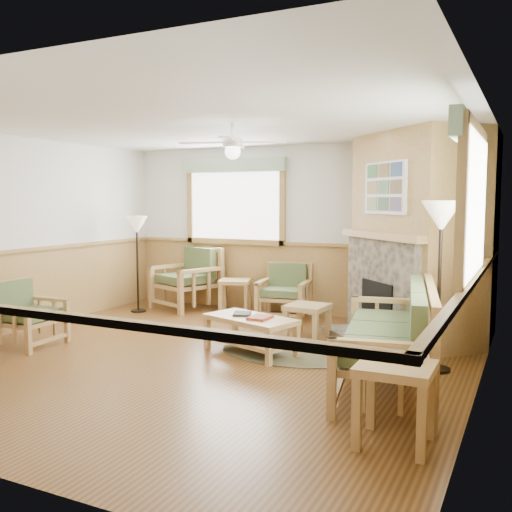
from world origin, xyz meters
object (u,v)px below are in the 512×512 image
at_px(footstool, 307,321).
at_px(floor_lamp_left, 137,264).
at_px(coffee_table, 251,335).
at_px(end_table_sofa, 395,404).
at_px(floor_lamp_right, 439,286).
at_px(end_table_chairs, 235,296).
at_px(armchair_back_left, 186,278).
at_px(armchair_left, 27,314).
at_px(sofa, 387,335).
at_px(armchair_back_right, 284,291).

distance_m(footstool, floor_lamp_left, 3.21).
bearing_deg(coffee_table, end_table_sofa, -22.72).
relative_size(end_table_sofa, floor_lamp_right, 0.34).
bearing_deg(footstool, end_table_chairs, 147.65).
distance_m(armchair_back_left, floor_lamp_left, 0.86).
xyz_separation_m(armchair_left, coffee_table, (2.68, 0.91, -0.19)).
bearing_deg(sofa, armchair_back_right, -150.21).
bearing_deg(floor_lamp_left, armchair_left, -86.97).
bearing_deg(footstool, floor_lamp_left, 171.93).
height_order(armchair_back_left, floor_lamp_right, floor_lamp_right).
bearing_deg(coffee_table, armchair_left, -143.40).
distance_m(end_table_chairs, end_table_sofa, 5.19).
height_order(sofa, end_table_chairs, sofa).
bearing_deg(end_table_chairs, sofa, -39.55).
height_order(coffee_table, end_table_sofa, end_table_sofa).
distance_m(armchair_left, floor_lamp_left, 2.42).
relative_size(armchair_back_left, footstool, 2.00).
bearing_deg(end_table_sofa, armchair_back_right, 123.47).
distance_m(armchair_back_right, floor_lamp_right, 3.19).
xyz_separation_m(end_table_sofa, floor_lamp_right, (0.00, 2.06, 0.61)).
bearing_deg(floor_lamp_right, floor_lamp_left, 166.06).
height_order(armchair_back_left, end_table_sofa, armchair_back_left).
distance_m(sofa, floor_lamp_left, 4.93).
bearing_deg(armchair_back_left, footstool, -1.18).
xyz_separation_m(footstool, floor_lamp_left, (-3.13, 0.44, 0.57)).
relative_size(armchair_back_right, floor_lamp_left, 0.53).
height_order(armchair_left, floor_lamp_right, floor_lamp_right).
relative_size(sofa, armchair_back_left, 2.11).
bearing_deg(armchair_back_right, sofa, -57.48).
distance_m(armchair_back_left, floor_lamp_right, 4.75).
distance_m(armchair_left, footstool, 3.58).
relative_size(armchair_back_left, end_table_chairs, 1.88).
bearing_deg(floor_lamp_left, coffee_table, -27.74).
bearing_deg(sofa, end_table_chairs, -140.68).
height_order(sofa, armchair_back_left, armchair_back_left).
bearing_deg(armchair_left, sofa, -87.05).
xyz_separation_m(end_table_chairs, footstool, (1.65, -1.05, -0.05)).
xyz_separation_m(armchair_left, footstool, (3.00, 1.94, -0.18)).
bearing_deg(floor_lamp_right, armchair_back_right, 144.66).
distance_m(armchair_back_left, end_table_chairs, 0.96).
bearing_deg(armchair_back_right, footstool, -61.53).
bearing_deg(sofa, end_table_sofa, 4.55).
height_order(armchair_back_left, coffee_table, armchair_back_left).
bearing_deg(armchair_back_left, armchair_back_right, 20.85).
height_order(armchair_back_left, footstool, armchair_back_left).
bearing_deg(end_table_sofa, floor_lamp_left, 146.26).
relative_size(sofa, end_table_sofa, 3.51).
bearing_deg(armchair_left, footstool, -60.23).
distance_m(armchair_back_right, coffee_table, 2.14).
height_order(coffee_table, footstool, footstool).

